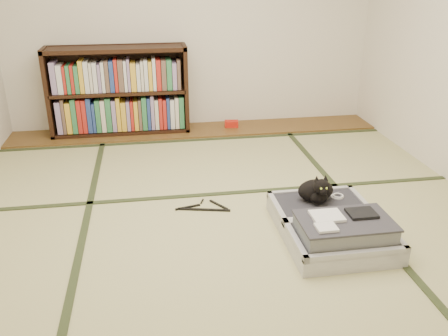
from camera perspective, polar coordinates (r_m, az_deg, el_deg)
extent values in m
plane|color=tan|center=(3.49, 0.11, -6.08)|extent=(4.50, 4.50, 0.00)
cube|color=brown|center=(5.30, -3.40, 4.55)|extent=(4.00, 0.50, 0.02)
cube|color=red|center=(5.37, 0.90, 5.34)|extent=(0.16, 0.11, 0.07)
plane|color=silver|center=(5.30, -4.02, 17.72)|extent=(4.00, 0.00, 4.00)
plane|color=silver|center=(1.03, 21.03, -8.17)|extent=(4.00, 0.00, 4.00)
cube|color=#2D381E|center=(3.49, -16.45, -7.07)|extent=(0.05, 4.50, 0.01)
cube|color=#2D381E|center=(3.76, 15.38, -4.61)|extent=(0.05, 4.50, 0.01)
cube|color=#2D381E|center=(3.84, -0.86, -3.13)|extent=(4.00, 0.05, 0.01)
cube|color=#2D381E|center=(5.02, -3.03, 3.41)|extent=(4.00, 0.05, 0.01)
cube|color=black|center=(5.32, -20.26, 8.38)|extent=(0.04, 0.33, 0.94)
cube|color=black|center=(5.23, -4.67, 9.51)|extent=(0.04, 0.33, 0.94)
cube|color=black|center=(5.35, -12.13, 4.46)|extent=(1.46, 0.33, 0.04)
cube|color=black|center=(5.14, -12.97, 13.77)|extent=(1.46, 0.33, 0.04)
cube|color=black|center=(5.23, -12.54, 9.00)|extent=(1.40, 0.33, 0.03)
cube|color=black|center=(5.38, -12.47, 9.42)|extent=(1.46, 0.02, 0.94)
cube|color=gray|center=(5.26, -12.34, 6.65)|extent=(1.31, 0.23, 0.40)
cube|color=gray|center=(5.17, -12.73, 10.98)|extent=(1.31, 0.23, 0.35)
cube|color=silver|center=(3.17, 14.09, -8.98)|extent=(0.67, 0.45, 0.12)
cube|color=#28292F|center=(3.15, 14.14, -8.51)|extent=(0.60, 0.38, 0.09)
cube|color=silver|center=(2.98, 15.72, -10.00)|extent=(0.67, 0.04, 0.04)
cube|color=silver|center=(3.30, 12.84, -6.20)|extent=(0.67, 0.04, 0.04)
cube|color=silver|center=(3.03, 8.60, -8.67)|extent=(0.04, 0.45, 0.04)
cube|color=silver|center=(3.27, 19.38, -7.32)|extent=(0.04, 0.45, 0.04)
cube|color=silver|center=(3.52, 11.34, -5.20)|extent=(0.67, 0.45, 0.12)
cube|color=#28292F|center=(3.51, 11.38, -4.76)|extent=(0.60, 0.38, 0.09)
cube|color=silver|center=(3.32, 12.62, -5.90)|extent=(0.67, 0.04, 0.04)
cube|color=silver|center=(3.66, 10.34, -2.83)|extent=(0.67, 0.04, 0.04)
cube|color=silver|center=(3.40, 6.37, -4.75)|extent=(0.04, 0.45, 0.04)
cube|color=silver|center=(3.61, 16.17, -3.83)|extent=(0.04, 0.45, 0.04)
cylinder|color=black|center=(3.31, 12.74, -5.98)|extent=(0.60, 0.02, 0.02)
cube|color=gray|center=(3.11, 14.29, -7.23)|extent=(0.57, 0.35, 0.12)
cube|color=#33333A|center=(3.08, 14.41, -6.15)|extent=(0.59, 0.37, 0.01)
cube|color=white|center=(3.06, 12.27, -5.66)|extent=(0.20, 0.16, 0.02)
cube|color=black|center=(3.15, 16.24, -5.24)|extent=(0.18, 0.14, 0.02)
cube|color=white|center=(2.94, 12.21, -7.00)|extent=(0.13, 0.11, 0.02)
cube|color=white|center=(2.93, 12.09, -11.52)|extent=(0.05, 0.01, 0.04)
cube|color=white|center=(2.97, 14.04, -11.42)|extent=(0.04, 0.01, 0.03)
cube|color=orange|center=(3.09, 19.51, -10.39)|extent=(0.04, 0.01, 0.03)
cube|color=#197F33|center=(3.06, 18.50, -10.29)|extent=(0.04, 0.01, 0.03)
ellipsoid|color=black|center=(3.49, 10.96, -2.66)|extent=(0.26, 0.17, 0.16)
ellipsoid|color=black|center=(3.44, 11.36, -3.47)|extent=(0.13, 0.09, 0.09)
ellipsoid|color=black|center=(3.37, 11.64, -2.18)|extent=(0.11, 0.10, 0.11)
sphere|color=black|center=(3.34, 11.88, -2.78)|extent=(0.05, 0.05, 0.05)
cone|color=black|center=(3.35, 11.09, -1.26)|extent=(0.04, 0.05, 0.05)
cone|color=black|center=(3.37, 12.12, -1.18)|extent=(0.04, 0.05, 0.05)
sphere|color=#A5BF33|center=(3.32, 11.61, -2.45)|extent=(0.02, 0.02, 0.02)
sphere|color=#A5BF33|center=(3.33, 12.24, -2.40)|extent=(0.02, 0.02, 0.02)
cylinder|color=black|center=(3.61, 11.81, -2.82)|extent=(0.16, 0.09, 0.03)
torus|color=white|center=(3.60, 13.46, -3.36)|extent=(0.09, 0.09, 0.01)
torus|color=white|center=(3.59, 13.56, -3.23)|extent=(0.08, 0.08, 0.01)
cube|color=black|center=(3.59, -2.40, -5.02)|extent=(0.39, 0.11, 0.01)
cube|color=black|center=(3.64, -4.39, -4.71)|extent=(0.20, 0.06, 0.01)
cube|color=black|center=(3.66, -0.66, -4.44)|extent=(0.12, 0.17, 0.01)
cylinder|color=black|center=(3.72, -2.66, -4.01)|extent=(0.04, 0.07, 0.01)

